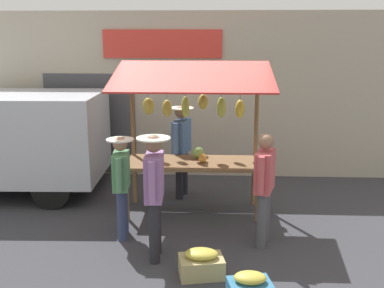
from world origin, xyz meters
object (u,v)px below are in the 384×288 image
object	(u,v)px
shopper_in_striped_shirt	(154,186)
shopper_with_shopping_bag	(264,182)
vendor_with_sunhat	(182,143)
produce_crate_near	(201,264)
market_stall	(193,121)
shopper_in_grey_tee	(121,180)

from	to	relation	value
shopper_in_striped_shirt	shopper_with_shopping_bag	bearing A→B (deg)	-73.45
vendor_with_sunhat	shopper_with_shopping_bag	world-z (taller)	vendor_with_sunhat
shopper_with_shopping_bag	produce_crate_near	bearing A→B (deg)	154.23
market_stall	produce_crate_near	size ratio (longest dim) A/B	4.16
shopper_in_grey_tee	shopper_in_striped_shirt	world-z (taller)	shopper_in_striped_shirt
produce_crate_near	shopper_in_grey_tee	bearing A→B (deg)	-42.34
market_stall	produce_crate_near	world-z (taller)	market_stall
vendor_with_sunhat	shopper_with_shopping_bag	distance (m)	2.32
shopper_with_shopping_bag	shopper_in_grey_tee	size ratio (longest dim) A/B	1.06
shopper_in_grey_tee	produce_crate_near	xyz separation A→B (m)	(-1.19, 1.09, -0.72)
shopper_in_striped_shirt	market_stall	bearing A→B (deg)	-15.99
shopper_in_grey_tee	produce_crate_near	distance (m)	1.77
market_stall	shopper_in_grey_tee	xyz separation A→B (m)	(0.99, 1.09, -0.67)
shopper_with_shopping_bag	shopper_in_striped_shirt	distance (m)	1.56
market_stall	produce_crate_near	xyz separation A→B (m)	(-0.21, 2.17, -1.39)
shopper_with_shopping_bag	shopper_in_grey_tee	world-z (taller)	shopper_with_shopping_bag
market_stall	produce_crate_near	bearing A→B (deg)	95.40
shopper_in_grey_tee	shopper_in_striped_shirt	distance (m)	0.86
vendor_with_sunhat	market_stall	bearing A→B (deg)	32.81
market_stall	shopper_in_grey_tee	size ratio (longest dim) A/B	1.65
market_stall	shopper_in_striped_shirt	world-z (taller)	market_stall
vendor_with_sunhat	shopper_in_grey_tee	world-z (taller)	vendor_with_sunhat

